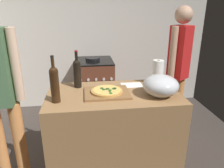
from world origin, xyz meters
TOP-DOWN VIEW (x-y plane):
  - ground_plane at (0.00, 1.23)m, footprint 3.87×3.07m
  - kitchen_wall_rear at (0.00, 2.52)m, footprint 3.87×0.10m
  - counter at (0.13, 0.70)m, footprint 1.20×0.67m
  - cutting_board at (0.07, 0.69)m, footprint 0.40×0.32m
  - pizza at (0.07, 0.69)m, footprint 0.28×0.28m
  - mixing_bowl at (0.53, 0.59)m, footprint 0.31×0.31m
  - paper_towel_roll at (0.61, 0.89)m, footprint 0.11×0.11m
  - wine_bottle_amber at (-0.19, 0.90)m, footprint 0.08×0.08m
  - wine_bottle_clear at (-0.36, 0.57)m, footprint 0.07×0.07m
  - recipe_sheet at (0.34, 0.88)m, footprint 0.22×0.16m
  - stove at (0.03, 2.12)m, footprint 0.55×0.62m
  - person_in_red at (1.00, 1.29)m, footprint 0.31×0.27m

SIDE VIEW (x-z plane):
  - ground_plane at x=0.00m, z-range -0.02..0.00m
  - stove at x=0.03m, z-range -0.02..0.90m
  - counter at x=0.13m, z-range 0.00..0.91m
  - recipe_sheet at x=0.34m, z-range 0.91..0.91m
  - cutting_board at x=0.07m, z-range 0.91..0.93m
  - pizza at x=0.07m, z-range 0.92..0.95m
  - person_in_red at x=1.00m, z-range 0.12..1.78m
  - mixing_bowl at x=0.53m, z-range 0.91..1.10m
  - paper_towel_roll at x=0.61m, z-range 0.90..1.15m
  - wine_bottle_amber at x=-0.19m, z-range 0.88..1.24m
  - wine_bottle_clear at x=-0.36m, z-range 0.88..1.27m
  - kitchen_wall_rear at x=0.00m, z-range 0.00..2.60m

